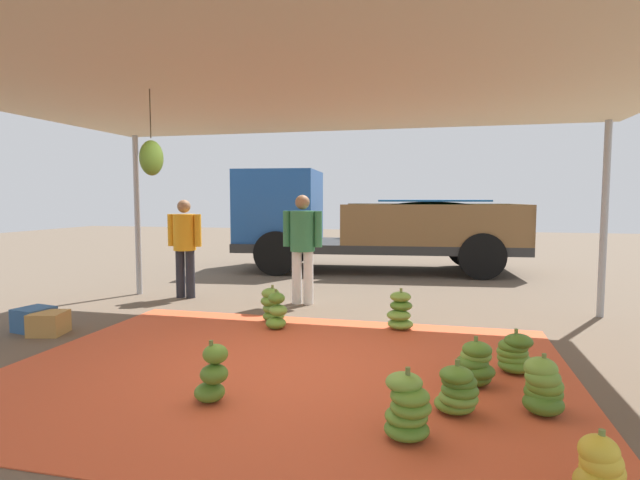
{
  "coord_description": "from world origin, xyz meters",
  "views": [
    {
      "loc": [
        1.52,
        -4.75,
        1.73
      ],
      "look_at": [
        -0.26,
        2.64,
        1.1
      ],
      "focal_mm": 28.4,
      "sensor_mm": 36.0,
      "label": 1
    }
  ],
  "objects_px": {
    "banana_bunch_3": "(543,387)",
    "banana_bunch_6": "(458,391)",
    "banana_bunch_1": "(213,376)",
    "banana_bunch_9": "(601,474)",
    "banana_bunch_4": "(475,364)",
    "crate_1": "(49,323)",
    "banana_bunch_5": "(277,312)",
    "crate_0": "(34,319)",
    "worker_0": "(185,241)",
    "banana_bunch_7": "(400,312)",
    "worker_1": "(302,241)",
    "banana_bunch_2": "(515,354)",
    "banana_bunch_8": "(272,306)",
    "cargo_truck_main": "(364,221)",
    "banana_bunch_0": "(408,408)"
  },
  "relations": [
    {
      "from": "cargo_truck_main",
      "to": "crate_1",
      "type": "relative_size",
      "value": 16.97
    },
    {
      "from": "banana_bunch_1",
      "to": "crate_1",
      "type": "xyz_separation_m",
      "value": [
        -2.99,
        1.52,
        -0.09
      ]
    },
    {
      "from": "banana_bunch_9",
      "to": "cargo_truck_main",
      "type": "xyz_separation_m",
      "value": [
        -2.7,
        9.05,
        0.97
      ]
    },
    {
      "from": "banana_bunch_3",
      "to": "banana_bunch_6",
      "type": "relative_size",
      "value": 1.06
    },
    {
      "from": "banana_bunch_8",
      "to": "worker_1",
      "type": "distance_m",
      "value": 1.52
    },
    {
      "from": "banana_bunch_3",
      "to": "worker_1",
      "type": "distance_m",
      "value": 4.82
    },
    {
      "from": "banana_bunch_7",
      "to": "worker_0",
      "type": "xyz_separation_m",
      "value": [
        -3.82,
        1.3,
        0.76
      ]
    },
    {
      "from": "banana_bunch_0",
      "to": "worker_0",
      "type": "height_order",
      "value": "worker_0"
    },
    {
      "from": "worker_0",
      "to": "banana_bunch_9",
      "type": "bearing_deg",
      "value": -43.58
    },
    {
      "from": "banana_bunch_5",
      "to": "crate_1",
      "type": "height_order",
      "value": "banana_bunch_5"
    },
    {
      "from": "crate_0",
      "to": "banana_bunch_4",
      "type": "bearing_deg",
      "value": -7.19
    },
    {
      "from": "banana_bunch_6",
      "to": "cargo_truck_main",
      "type": "distance_m",
      "value": 8.24
    },
    {
      "from": "banana_bunch_3",
      "to": "crate_0",
      "type": "xyz_separation_m",
      "value": [
        -5.99,
        1.21,
        -0.07
      ]
    },
    {
      "from": "banana_bunch_9",
      "to": "crate_1",
      "type": "height_order",
      "value": "banana_bunch_9"
    },
    {
      "from": "banana_bunch_1",
      "to": "crate_0",
      "type": "bearing_deg",
      "value": 153.87
    },
    {
      "from": "banana_bunch_8",
      "to": "crate_0",
      "type": "height_order",
      "value": "banana_bunch_8"
    },
    {
      "from": "banana_bunch_2",
      "to": "worker_0",
      "type": "xyz_separation_m",
      "value": [
        -5.06,
        2.72,
        0.8
      ]
    },
    {
      "from": "cargo_truck_main",
      "to": "worker_1",
      "type": "bearing_deg",
      "value": -95.33
    },
    {
      "from": "banana_bunch_4",
      "to": "banana_bunch_7",
      "type": "bearing_deg",
      "value": 113.97
    },
    {
      "from": "banana_bunch_6",
      "to": "banana_bunch_2",
      "type": "bearing_deg",
      "value": 63.14
    },
    {
      "from": "banana_bunch_1",
      "to": "worker_1",
      "type": "height_order",
      "value": "worker_1"
    },
    {
      "from": "crate_1",
      "to": "banana_bunch_5",
      "type": "bearing_deg",
      "value": 18.43
    },
    {
      "from": "banana_bunch_3",
      "to": "banana_bunch_8",
      "type": "xyz_separation_m",
      "value": [
        -3.11,
        2.38,
        0.01
      ]
    },
    {
      "from": "banana_bunch_0",
      "to": "banana_bunch_6",
      "type": "bearing_deg",
      "value": 54.98
    },
    {
      "from": "banana_bunch_3",
      "to": "banana_bunch_5",
      "type": "xyz_separation_m",
      "value": [
        -2.91,
        2.01,
        0.01
      ]
    },
    {
      "from": "banana_bunch_5",
      "to": "banana_bunch_9",
      "type": "height_order",
      "value": "banana_bunch_5"
    },
    {
      "from": "banana_bunch_3",
      "to": "banana_bunch_4",
      "type": "bearing_deg",
      "value": 133.63
    },
    {
      "from": "cargo_truck_main",
      "to": "worker_1",
      "type": "height_order",
      "value": "cargo_truck_main"
    },
    {
      "from": "banana_bunch_6",
      "to": "crate_0",
      "type": "height_order",
      "value": "banana_bunch_6"
    },
    {
      "from": "banana_bunch_0",
      "to": "banana_bunch_7",
      "type": "xyz_separation_m",
      "value": [
        -0.3,
        3.08,
        0.01
      ]
    },
    {
      "from": "banana_bunch_4",
      "to": "worker_0",
      "type": "xyz_separation_m",
      "value": [
        -4.66,
        3.18,
        0.79
      ]
    },
    {
      "from": "banana_bunch_4",
      "to": "cargo_truck_main",
      "type": "bearing_deg",
      "value": 106.44
    },
    {
      "from": "banana_bunch_7",
      "to": "banana_bunch_8",
      "type": "bearing_deg",
      "value": -179.5
    },
    {
      "from": "banana_bunch_7",
      "to": "worker_1",
      "type": "xyz_separation_m",
      "value": [
        -1.69,
        1.27,
        0.81
      ]
    },
    {
      "from": "banana_bunch_5",
      "to": "cargo_truck_main",
      "type": "bearing_deg",
      "value": 87.22
    },
    {
      "from": "banana_bunch_5",
      "to": "worker_0",
      "type": "xyz_separation_m",
      "value": [
        -2.23,
        1.68,
        0.77
      ]
    },
    {
      "from": "banana_bunch_8",
      "to": "cargo_truck_main",
      "type": "bearing_deg",
      "value": 84.99
    },
    {
      "from": "banana_bunch_1",
      "to": "worker_1",
      "type": "bearing_deg",
      "value": 94.83
    },
    {
      "from": "banana_bunch_1",
      "to": "banana_bunch_9",
      "type": "distance_m",
      "value": 2.87
    },
    {
      "from": "worker_1",
      "to": "crate_1",
      "type": "bearing_deg",
      "value": -135.92
    },
    {
      "from": "crate_0",
      "to": "crate_1",
      "type": "relative_size",
      "value": 1.04
    },
    {
      "from": "banana_bunch_4",
      "to": "banana_bunch_2",
      "type": "bearing_deg",
      "value": 48.68
    },
    {
      "from": "worker_0",
      "to": "banana_bunch_7",
      "type": "bearing_deg",
      "value": -18.74
    },
    {
      "from": "cargo_truck_main",
      "to": "worker_0",
      "type": "bearing_deg",
      "value": -121.62
    },
    {
      "from": "banana_bunch_8",
      "to": "crate_1",
      "type": "relative_size",
      "value": 1.28
    },
    {
      "from": "banana_bunch_0",
      "to": "banana_bunch_1",
      "type": "relative_size",
      "value": 0.98
    },
    {
      "from": "banana_bunch_0",
      "to": "crate_1",
      "type": "distance_m",
      "value": 4.97
    },
    {
      "from": "crate_0",
      "to": "banana_bunch_8",
      "type": "bearing_deg",
      "value": 22.14
    },
    {
      "from": "banana_bunch_1",
      "to": "cargo_truck_main",
      "type": "distance_m",
      "value": 8.25
    },
    {
      "from": "worker_0",
      "to": "cargo_truck_main",
      "type": "bearing_deg",
      "value": 58.38
    }
  ]
}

